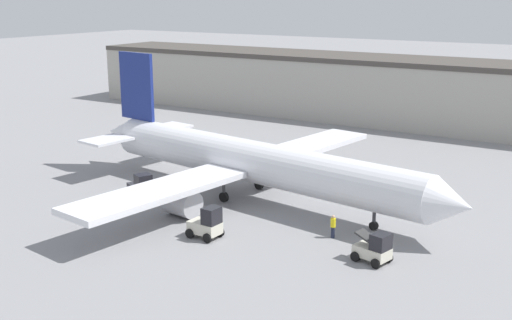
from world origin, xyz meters
name	(u,v)px	position (x,y,z in m)	size (l,w,h in m)	color
ground_plane	(256,199)	(0.00, 0.00, 0.00)	(400.00, 400.00, 0.00)	gray
terminal_building	(393,90)	(-2.27, 40.52, 4.62)	(99.89, 11.99, 9.23)	#ADA89E
airplane	(247,161)	(-1.04, 0.15, 3.40)	(40.87, 36.80, 12.22)	white
ground_crew_worker	(333,226)	(9.97, -4.92, 0.97)	(0.40, 0.40, 1.82)	#1E2338
baggage_tug	(207,224)	(1.87, -10.02, 1.12)	(2.52, 1.88, 2.54)	beige
belt_loader_truck	(374,249)	(14.38, -7.63, 1.03)	(2.73, 2.23, 2.24)	beige
pushback_tug	(141,187)	(-9.00, -5.23, 1.05)	(3.14, 2.68, 2.37)	#2D2D33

